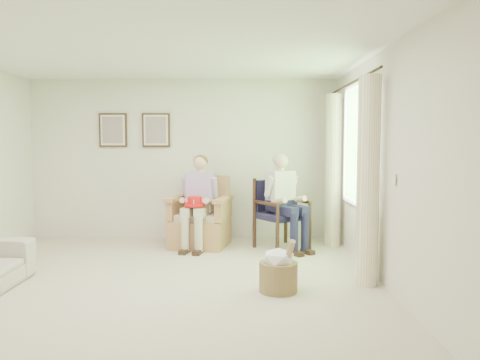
{
  "coord_description": "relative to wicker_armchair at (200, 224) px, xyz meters",
  "views": [
    {
      "loc": [
        0.93,
        -4.91,
        1.57
      ],
      "look_at": [
        0.92,
        1.66,
        1.05
      ],
      "focal_mm": 35.0,
      "sensor_mm": 36.0,
      "label": 1
    }
  ],
  "objects": [
    {
      "name": "floor",
      "position": [
        -0.31,
        -2.14,
        -0.34
      ],
      "size": [
        5.5,
        5.5,
        0.0
      ],
      "primitive_type": "plane",
      "color": "beige",
      "rests_on": "ground"
    },
    {
      "name": "back_wall",
      "position": [
        -0.31,
        0.61,
        0.96
      ],
      "size": [
        5.0,
        0.04,
        2.6
      ],
      "primitive_type": "cube",
      "color": "silver",
      "rests_on": "ground"
    },
    {
      "name": "front_wall",
      "position": [
        -0.31,
        -4.89,
        0.96
      ],
      "size": [
        5.0,
        0.04,
        2.6
      ],
      "primitive_type": "cube",
      "color": "silver",
      "rests_on": "ground"
    },
    {
      "name": "right_wall",
      "position": [
        2.19,
        -2.14,
        0.96
      ],
      "size": [
        0.04,
        5.5,
        2.6
      ],
      "primitive_type": "cube",
      "color": "silver",
      "rests_on": "ground"
    },
    {
      "name": "ceiling",
      "position": [
        -0.31,
        -2.14,
        2.26
      ],
      "size": [
        5.0,
        5.5,
        0.02
      ],
      "primitive_type": "cube",
      "color": "white",
      "rests_on": "back_wall"
    },
    {
      "name": "window",
      "position": [
        2.15,
        -0.94,
        1.25
      ],
      "size": [
        0.13,
        2.5,
        1.63
      ],
      "color": "#2D6B23",
      "rests_on": "right_wall"
    },
    {
      "name": "curtain_left",
      "position": [
        2.02,
        -1.92,
        0.81
      ],
      "size": [
        0.34,
        0.34,
        2.3
      ],
      "primitive_type": "cylinder",
      "color": "#FFE8C7",
      "rests_on": "ground"
    },
    {
      "name": "curtain_right",
      "position": [
        2.02,
        0.04,
        0.81
      ],
      "size": [
        0.34,
        0.34,
        2.3
      ],
      "primitive_type": "cylinder",
      "color": "#FFE8C7",
      "rests_on": "ground"
    },
    {
      "name": "framed_print_left",
      "position": [
        -1.46,
        0.57,
        1.44
      ],
      "size": [
        0.45,
        0.05,
        0.55
      ],
      "color": "#382114",
      "rests_on": "back_wall"
    },
    {
      "name": "framed_print_right",
      "position": [
        -0.76,
        0.57,
        1.44
      ],
      "size": [
        0.45,
        0.05,
        0.55
      ],
      "color": "#382114",
      "rests_on": "back_wall"
    },
    {
      "name": "wicker_armchair",
      "position": [
        0.0,
        0.0,
        0.0
      ],
      "size": [
        0.83,
        0.83,
        1.06
      ],
      "rotation": [
        0.0,
        0.0,
        -0.2
      ],
      "color": "tan",
      "rests_on": "ground"
    },
    {
      "name": "wood_armchair",
      "position": [
        1.23,
        -0.08,
        0.22
      ],
      "size": [
        0.66,
        0.62,
        1.01
      ],
      "rotation": [
        0.0,
        0.0,
        0.58
      ],
      "color": "black",
      "rests_on": "ground"
    },
    {
      "name": "person_wicker",
      "position": [
        0.0,
        -0.14,
        0.46
      ],
      "size": [
        0.4,
        0.63,
        1.36
      ],
      "rotation": [
        0.0,
        0.0,
        -0.2
      ],
      "color": "beige",
      "rests_on": "ground"
    },
    {
      "name": "person_dark",
      "position": [
        1.23,
        -0.25,
        0.48
      ],
      "size": [
        0.4,
        0.63,
        1.39
      ],
      "rotation": [
        0.0,
        0.0,
        0.58
      ],
      "color": "#1B1B3B",
      "rests_on": "ground"
    },
    {
      "name": "red_hat",
      "position": [
        -0.05,
        -0.34,
        0.37
      ],
      "size": [
        0.3,
        0.3,
        0.14
      ],
      "color": "red",
      "rests_on": "person_wicker"
    },
    {
      "name": "hatbox",
      "position": [
        1.02,
        -2.21,
        -0.11
      ],
      "size": [
        0.43,
        0.43,
        0.6
      ],
      "color": "tan",
      "rests_on": "ground"
    }
  ]
}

